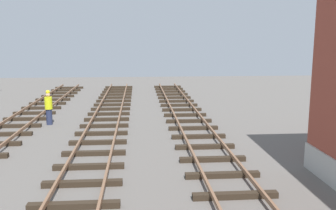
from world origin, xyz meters
The scene contains 1 object.
track_worker_foreground centered at (-6.04, 15.79, 0.93)m, with size 0.40×0.40×1.87m.
Camera 1 is at (-1.26, -4.17, 4.57)m, focal length 39.83 mm.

